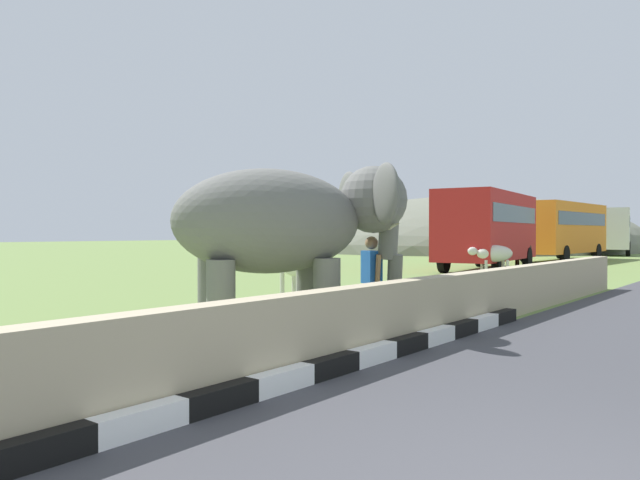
% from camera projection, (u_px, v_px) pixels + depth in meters
% --- Properties ---
extents(striped_curb, '(16.20, 0.20, 0.24)m').
position_uv_depth(striped_curb, '(182.00, 410.00, 5.50)').
color(striped_curb, white).
rests_on(striped_curb, ground_plane).
extents(barrier_parapet, '(28.00, 0.36, 1.00)m').
position_uv_depth(barrier_parapet, '(317.00, 331.00, 7.53)').
color(barrier_parapet, tan).
rests_on(barrier_parapet, ground_plane).
extents(elephant, '(3.95, 3.54, 2.87)m').
position_uv_depth(elephant, '(290.00, 224.00, 9.99)').
color(elephant, slate).
rests_on(elephant, ground_plane).
extents(person_handler, '(0.43, 0.62, 1.66)m').
position_uv_depth(person_handler, '(372.00, 277.00, 10.78)').
color(person_handler, navy).
rests_on(person_handler, ground_plane).
extents(bus_red, '(8.73, 3.53, 3.50)m').
position_uv_depth(bus_red, '(488.00, 225.00, 27.80)').
color(bus_red, '#B21E1E').
rests_on(bus_red, ground_plane).
extents(bus_orange, '(9.77, 2.84, 3.50)m').
position_uv_depth(bus_orange, '(562.00, 227.00, 37.29)').
color(bus_orange, orange).
rests_on(bus_orange, ground_plane).
extents(bus_white, '(8.49, 3.98, 3.50)m').
position_uv_depth(bus_white, '(612.00, 228.00, 46.96)').
color(bus_white, silver).
rests_on(bus_white, ground_plane).
extents(cow_near, '(1.10, 1.91, 1.23)m').
position_uv_depth(cow_near, '(297.00, 265.00, 15.97)').
color(cow_near, beige).
rests_on(cow_near, ground_plane).
extents(cow_mid, '(1.70, 1.55, 1.23)m').
position_uv_depth(cow_mid, '(494.00, 254.00, 23.88)').
color(cow_mid, beige).
rests_on(cow_mid, ground_plane).
extents(cow_far, '(1.39, 1.81, 1.23)m').
position_uv_depth(cow_far, '(509.00, 250.00, 29.83)').
color(cow_far, '#473323').
rests_on(cow_far, ground_plane).
extents(hill_east, '(41.09, 32.88, 10.80)m').
position_uv_depth(hill_east, '(474.00, 249.00, 62.42)').
color(hill_east, '#696C5B').
rests_on(hill_east, ground_plane).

